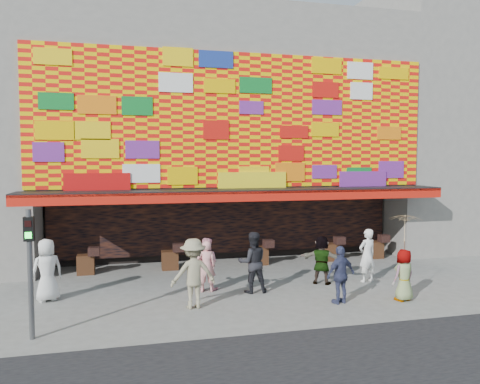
# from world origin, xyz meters

# --- Properties ---
(ground) EXTENTS (90.00, 90.00, 0.00)m
(ground) POSITION_xyz_m (0.00, 0.00, 0.00)
(ground) COLOR slate
(ground) RESTS_ON ground
(shop_building) EXTENTS (15.20, 9.40, 10.00)m
(shop_building) POSITION_xyz_m (0.00, 8.18, 5.23)
(shop_building) COLOR gray
(shop_building) RESTS_ON ground
(neighbor_right) EXTENTS (11.00, 8.00, 12.00)m
(neighbor_right) POSITION_xyz_m (13.00, 8.00, 6.00)
(neighbor_right) COLOR gray
(neighbor_right) RESTS_ON ground
(signal_left) EXTENTS (0.22, 0.20, 3.00)m
(signal_left) POSITION_xyz_m (-6.20, -1.50, 1.86)
(signal_left) COLOR #59595B
(signal_left) RESTS_ON ground
(ped_a) EXTENTS (1.06, 0.93, 1.82)m
(ped_a) POSITION_xyz_m (-6.32, 1.51, 0.91)
(ped_a) COLOR silver
(ped_a) RESTS_ON ground
(ped_b) EXTENTS (0.62, 0.44, 1.60)m
(ped_b) POSITION_xyz_m (-1.67, 1.34, 0.80)
(ped_b) COLOR pink
(ped_b) RESTS_ON ground
(ped_c) EXTENTS (0.95, 0.76, 1.89)m
(ped_c) POSITION_xyz_m (-0.29, 0.95, 0.95)
(ped_c) COLOR black
(ped_c) RESTS_ON ground
(ped_d) EXTENTS (1.32, 0.84, 1.94)m
(ped_d) POSITION_xyz_m (-2.28, -0.12, 0.97)
(ped_d) COLOR gray
(ped_d) RESTS_ON ground
(ped_e) EXTENTS (1.05, 0.66, 1.66)m
(ped_e) POSITION_xyz_m (1.87, -0.72, 0.83)
(ped_e) COLOR #363B5E
(ped_e) RESTS_ON ground
(ped_f) EXTENTS (1.53, 1.20, 1.62)m
(ped_f) POSITION_xyz_m (2.20, 1.36, 0.81)
(ped_f) COLOR gray
(ped_f) RESTS_ON ground
(ped_g) EXTENTS (0.85, 0.67, 1.51)m
(ped_g) POSITION_xyz_m (3.77, -0.92, 0.76)
(ped_g) COLOR gray
(ped_g) RESTS_ON ground
(ped_h) EXTENTS (0.73, 0.56, 1.79)m
(ped_h) POSITION_xyz_m (3.79, 1.25, 0.90)
(ped_h) COLOR white
(ped_h) RESTS_ON ground
(ped_i) EXTENTS (0.99, 0.90, 1.65)m
(ped_i) POSITION_xyz_m (-1.64, 1.60, 0.82)
(ped_i) COLOR pink
(ped_i) RESTS_ON ground
(parasol) EXTENTS (1.10, 1.12, 1.79)m
(parasol) POSITION_xyz_m (3.77, -0.92, 2.12)
(parasol) COLOR beige
(parasol) RESTS_ON ground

